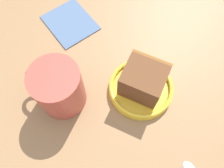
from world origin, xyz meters
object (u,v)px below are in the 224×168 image
at_px(small_plate, 141,88).
at_px(cake_slice, 143,80).
at_px(folded_napkin, 70,22).
at_px(tea_mug, 58,88).

xyz_separation_m(small_plate, cake_slice, (-0.00, -0.00, 0.04)).
relative_size(cake_slice, folded_napkin, 0.79).
bearing_deg(cake_slice, small_plate, 14.15).
xyz_separation_m(small_plate, folded_napkin, (-0.04, -0.25, -0.01)).
bearing_deg(folded_napkin, small_plate, 81.39).
height_order(cake_slice, folded_napkin, cake_slice).
relative_size(small_plate, tea_mug, 1.14).
height_order(small_plate, cake_slice, cake_slice).
relative_size(cake_slice, tea_mug, 0.81).
xyz_separation_m(small_plate, tea_mug, (0.12, -0.12, 0.04)).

